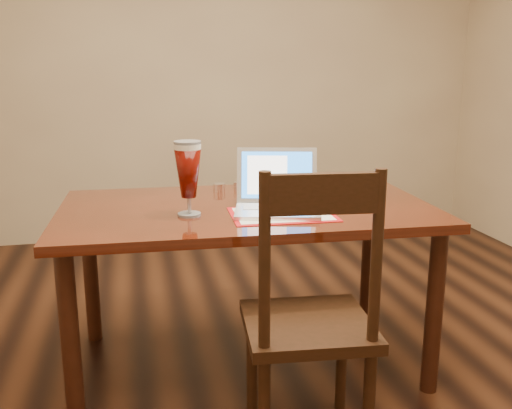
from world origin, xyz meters
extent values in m
plane|color=black|center=(0.00, 0.00, 0.00)|extent=(5.00, 5.00, 0.00)
cube|color=tan|center=(0.00, 2.50, 1.35)|extent=(4.50, 0.01, 2.70)
cube|color=#4F170A|center=(-0.18, 0.28, 0.77)|extent=(1.71, 1.01, 0.04)
cylinder|color=black|center=(-0.95, -0.08, 0.37)|extent=(0.07, 0.07, 0.75)
cylinder|color=black|center=(0.56, -0.14, 0.37)|extent=(0.07, 0.07, 0.75)
cylinder|color=black|center=(-0.92, 0.69, 0.37)|extent=(0.07, 0.07, 0.75)
cylinder|color=black|center=(0.59, 0.64, 0.37)|extent=(0.07, 0.07, 0.75)
cube|color=#B11013|center=(-0.06, 0.08, 0.79)|extent=(0.45, 0.33, 0.00)
cube|color=white|center=(-0.06, 0.08, 0.79)|extent=(0.41, 0.29, 0.00)
cube|color=silver|center=(-0.08, 0.10, 0.80)|extent=(0.41, 0.33, 0.02)
cube|color=silver|center=(-0.07, 0.15, 0.81)|extent=(0.31, 0.18, 0.00)
cube|color=#B2B2B7|center=(-0.10, 0.03, 0.81)|extent=(0.10, 0.08, 0.00)
cube|color=silver|center=(-0.04, 0.25, 0.93)|extent=(0.37, 0.16, 0.24)
cube|color=blue|center=(-0.05, 0.24, 0.93)|extent=(0.32, 0.13, 0.20)
cube|color=white|center=(-0.09, 0.25, 0.93)|extent=(0.19, 0.09, 0.17)
cylinder|color=silver|center=(-0.45, 0.15, 0.79)|extent=(0.10, 0.10, 0.01)
cylinder|color=silver|center=(-0.45, 0.15, 0.83)|extent=(0.02, 0.02, 0.07)
cylinder|color=silver|center=(-0.45, 0.15, 1.09)|extent=(0.11, 0.11, 0.02)
cylinder|color=silver|center=(-0.45, 0.15, 1.10)|extent=(0.11, 0.11, 0.01)
cylinder|color=silver|center=(-0.26, 0.60, 0.81)|extent=(0.06, 0.06, 0.04)
cylinder|color=silver|center=(-0.15, 0.63, 0.81)|extent=(0.06, 0.06, 0.04)
cube|color=black|center=(-0.08, -0.35, 0.47)|extent=(0.50, 0.48, 0.04)
cylinder|color=black|center=(0.10, -0.54, 0.23)|extent=(0.04, 0.04, 0.45)
cylinder|color=black|center=(-0.25, -0.15, 0.23)|extent=(0.04, 0.04, 0.45)
cylinder|color=black|center=(0.13, -0.19, 0.23)|extent=(0.04, 0.04, 0.45)
cylinder|color=black|center=(-0.28, -0.50, 0.79)|extent=(0.04, 0.04, 0.60)
cylinder|color=black|center=(0.10, -0.54, 0.79)|extent=(0.04, 0.04, 0.60)
cube|color=black|center=(-0.09, -0.52, 1.02)|extent=(0.38, 0.07, 0.13)
camera|label=1|loc=(-0.68, -2.20, 1.41)|focal=40.00mm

